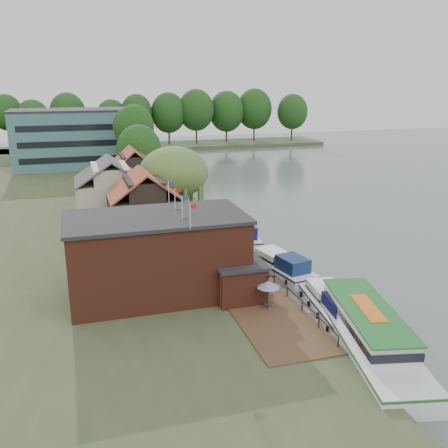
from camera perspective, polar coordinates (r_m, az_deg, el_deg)
ground at (r=51.34m, az=10.38°, el=-6.30°), size 260.00×260.00×0.00m
land_bank at (r=79.68m, az=-21.81°, el=1.34°), size 50.00×140.00×1.00m
quay_deck at (r=56.96m, az=-1.35°, el=-2.59°), size 6.00×50.00×0.10m
quay_rail at (r=58.00m, az=1.09°, el=-1.77°), size 0.20×49.00×1.00m
pub at (r=44.36m, az=-5.09°, el=-3.32°), size 20.00×11.00×7.30m
hotel_block at (r=112.66m, az=-16.73°, el=9.37°), size 25.40×12.40×12.30m
cottage_a at (r=58.21m, az=-9.09°, el=1.94°), size 8.60×7.60×8.50m
cottage_b at (r=67.63m, az=-12.79°, el=3.75°), size 9.60×8.60×8.50m
cottage_c at (r=76.76m, az=-10.32°, el=5.37°), size 7.60×7.60×8.50m
willow at (r=63.50m, az=-5.73°, el=4.16°), size 8.60×8.60×10.43m
umbrella_0 at (r=41.92m, az=5.06°, el=-8.01°), size 1.95×1.95×2.38m
umbrella_1 at (r=44.37m, az=4.35°, el=-6.58°), size 2.01×2.01×2.38m
umbrella_2 at (r=46.92m, az=2.73°, el=-5.23°), size 2.34×2.34×2.38m
umbrella_3 at (r=48.84m, az=2.59°, el=-4.35°), size 2.06×2.06×2.38m
umbrella_4 at (r=52.76m, az=-0.04°, el=-2.73°), size 2.41×2.41×2.38m
cruiser_0 at (r=43.78m, az=12.26°, el=-8.71°), size 4.59×10.73×2.54m
cruiser_1 at (r=51.74m, az=6.57°, el=-4.45°), size 5.29×10.75×2.51m
cruiser_2 at (r=61.67m, az=1.64°, el=-0.81°), size 3.72×10.94×2.68m
cruiser_3 at (r=69.53m, az=0.08°, el=1.18°), size 3.66×10.86×2.66m
tour_boat at (r=38.66m, az=16.35°, el=-11.84°), size 7.52×16.13×3.40m
swan at (r=40.66m, az=11.90°, el=-12.40°), size 0.44×0.44×0.44m
bank_tree_0 at (r=84.49m, az=-9.64°, el=7.35°), size 7.51×7.51×11.28m
bank_tree_1 at (r=94.52m, az=-10.07°, el=9.11°), size 7.03×7.03×14.03m
bank_tree_2 at (r=100.87m, az=-10.64°, el=9.31°), size 6.54×6.54×13.28m
bank_tree_3 at (r=122.35m, az=-14.49°, el=9.90°), size 6.00×6.00×11.69m
bank_tree_4 at (r=127.11m, az=-12.77°, el=10.18°), size 6.28×6.28×11.44m
bank_tree_5 at (r=137.81m, az=-12.32°, el=10.62°), size 8.22×8.22×11.25m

